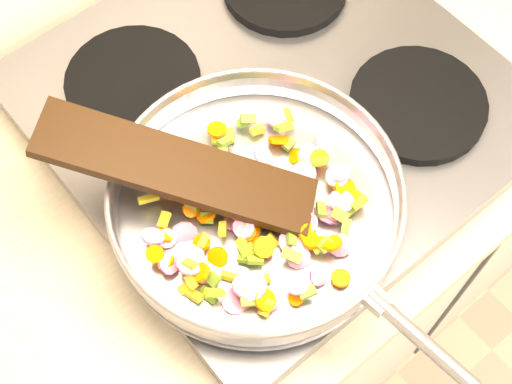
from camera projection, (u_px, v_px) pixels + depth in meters
base_cabinet at (499, 65)px, 1.65m from camera, size 3.00×0.65×0.86m
cooktop at (274, 104)px, 1.01m from camera, size 0.60×0.60×0.04m
grate_fl at (261, 222)px, 0.89m from camera, size 0.19×0.19×0.02m
grate_fr at (418, 104)px, 0.98m from camera, size 0.19×0.19×0.02m
grate_bl at (133, 82)px, 0.99m from camera, size 0.19×0.19×0.02m
saute_pan at (257, 200)px, 0.86m from camera, size 0.40×0.57×0.06m
vegetable_heap at (256, 215)px, 0.87m from camera, size 0.29×0.29×0.05m
wooden_spatula at (178, 169)px, 0.85m from camera, size 0.27×0.31×0.10m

